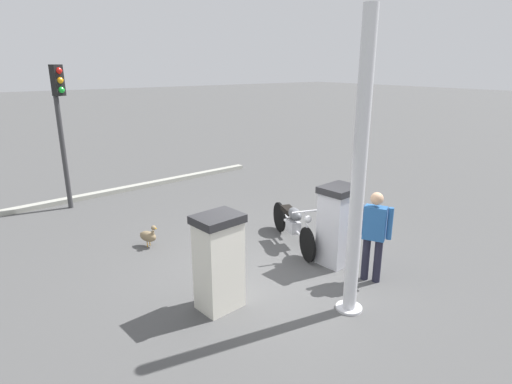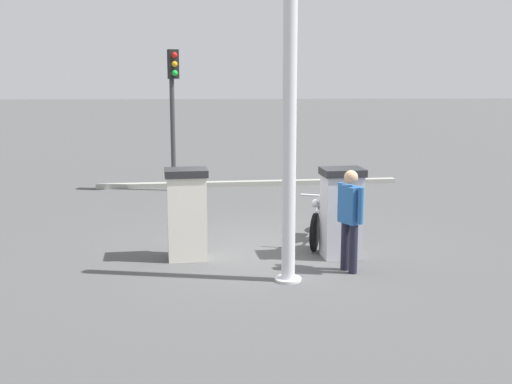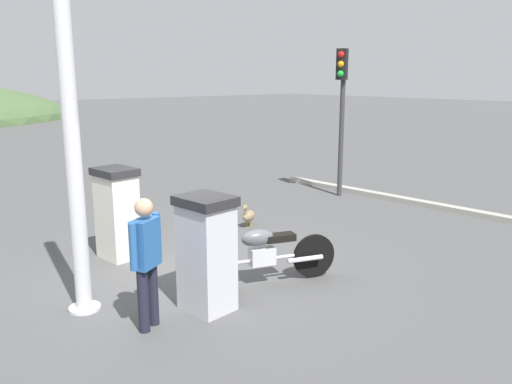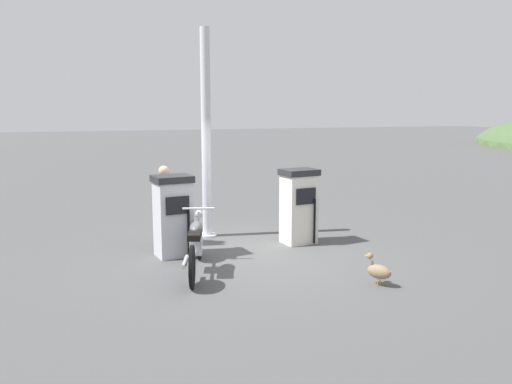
# 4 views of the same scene
# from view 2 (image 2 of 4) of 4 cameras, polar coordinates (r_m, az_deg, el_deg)

# --- Properties ---
(ground_plane) EXTENTS (120.00, 120.00, 0.00)m
(ground_plane) POSITION_cam_2_polar(r_m,az_deg,el_deg) (11.42, 0.60, -5.06)
(ground_plane) COLOR #4C4C4C
(fuel_pump_near) EXTENTS (0.63, 0.73, 1.49)m
(fuel_pump_near) POSITION_cam_2_polar(r_m,az_deg,el_deg) (10.94, 7.43, -1.74)
(fuel_pump_near) COLOR silver
(fuel_pump_near) RESTS_ON ground
(fuel_pump_far) EXTENTS (0.61, 0.74, 1.50)m
(fuel_pump_far) POSITION_cam_2_polar(r_m,az_deg,el_deg) (10.79, -6.04, -1.87)
(fuel_pump_far) COLOR silver
(fuel_pump_far) RESTS_ON ground
(motorcycle_near_pump) EXTENTS (2.10, 0.92, 0.97)m
(motorcycle_near_pump) POSITION_cam_2_polar(r_m,az_deg,el_deg) (12.00, 5.86, -1.94)
(motorcycle_near_pump) COLOR black
(motorcycle_near_pump) RESTS_ON ground
(attendant_person) EXTENTS (0.54, 0.35, 1.59)m
(attendant_person) POSITION_cam_2_polar(r_m,az_deg,el_deg) (10.11, 8.17, -1.94)
(attendant_person) COLOR #1E1E2D
(attendant_person) RESTS_ON ground
(wandering_duck) EXTENTS (0.47, 0.35, 0.49)m
(wandering_duck) POSITION_cam_2_polar(r_m,az_deg,el_deg) (13.60, -5.36, -1.54)
(wandering_duck) COLOR #847051
(wandering_duck) RESTS_ON ground
(roadside_traffic_light) EXTENTS (0.40, 0.30, 3.57)m
(roadside_traffic_light) POSITION_cam_2_polar(r_m,az_deg,el_deg) (16.79, -7.22, 8.35)
(roadside_traffic_light) COLOR #38383A
(roadside_traffic_light) RESTS_ON ground
(canopy_support_pole) EXTENTS (0.40, 0.40, 4.31)m
(canopy_support_pole) POSITION_cam_2_polar(r_m,az_deg,el_deg) (9.39, 2.91, 4.47)
(canopy_support_pole) COLOR silver
(canopy_support_pole) RESTS_ON ground
(road_edge_kerb) EXTENTS (0.83, 8.09, 0.12)m
(road_edge_kerb) POSITION_cam_2_polar(r_m,az_deg,el_deg) (17.72, -0.61, 0.77)
(road_edge_kerb) COLOR #9E9E93
(road_edge_kerb) RESTS_ON ground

